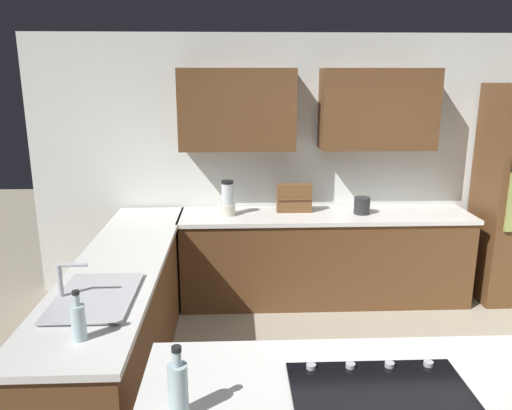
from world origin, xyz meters
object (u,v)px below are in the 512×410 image
object	(u,v)px
spice_rack	(294,198)
dish_soap_bottle	(78,321)
sink_unit	(94,296)
blender	(228,201)
cooktop	(384,399)
oil_bottle	(178,389)
kettle	(362,206)

from	to	relation	value
spice_rack	dish_soap_bottle	bearing A→B (deg)	60.32
sink_unit	spice_rack	bearing A→B (deg)	-126.60
dish_soap_bottle	blender	bearing A→B (deg)	-107.34
cooktop	blender	bearing A→B (deg)	-76.57
cooktop	oil_bottle	size ratio (longest dim) A/B	2.49
blender	kettle	size ratio (longest dim) A/B	2.09
blender	sink_unit	bearing A→B (deg)	66.91
cooktop	kettle	size ratio (longest dim) A/B	4.69
kettle	oil_bottle	world-z (taller)	oil_bottle
blender	oil_bottle	bearing A→B (deg)	87.01
blender	spice_rack	xyz separation A→B (m)	(-0.65, -0.10, -0.01)
blender	spice_rack	bearing A→B (deg)	-171.47
kettle	cooktop	bearing A→B (deg)	77.81
kettle	oil_bottle	bearing A→B (deg)	63.54
dish_soap_bottle	kettle	bearing A→B (deg)	-131.22
spice_rack	kettle	world-z (taller)	spice_rack
spice_rack	cooktop	bearing A→B (deg)	90.63
kettle	oil_bottle	xyz separation A→B (m)	(1.45, 2.92, 0.04)
kettle	oil_bottle	distance (m)	3.26
sink_unit	oil_bottle	size ratio (longest dim) A/B	2.30
cooktop	blender	size ratio (longest dim) A/B	2.25
oil_bottle	spice_rack	bearing A→B (deg)	-104.90
cooktop	kettle	xyz separation A→B (m)	(-0.62, -2.86, 0.07)
spice_rack	dish_soap_bottle	distance (m)	2.77
kettle	sink_unit	bearing A→B (deg)	41.30
oil_bottle	blender	bearing A→B (deg)	-92.99
sink_unit	blender	distance (m)	1.99
dish_soap_bottle	oil_bottle	world-z (taller)	oil_bottle
oil_bottle	dish_soap_bottle	bearing A→B (deg)	-47.21
sink_unit	dish_soap_bottle	bearing A→B (deg)	96.95
spice_rack	kettle	bearing A→B (deg)	171.47
sink_unit	cooktop	xyz separation A→B (m)	(-1.46, 1.03, -0.01)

